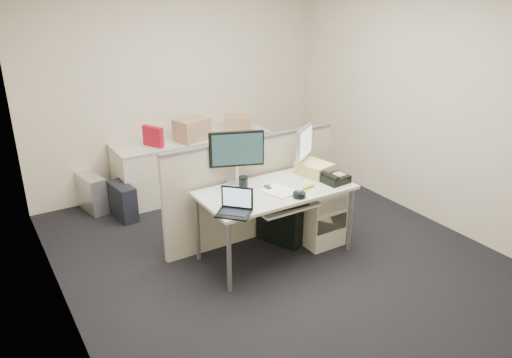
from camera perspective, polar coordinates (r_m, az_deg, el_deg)
floor at (r=5.17m, az=2.14°, el=-8.63°), size 4.00×4.50×0.01m
wall_back at (r=6.56m, az=-8.77°, el=10.58°), size 4.00×0.02×2.70m
wall_front at (r=3.14m, az=25.85°, el=-4.49°), size 4.00×0.02×2.70m
wall_left at (r=3.93m, az=-22.66°, el=1.24°), size 0.02×4.50×2.70m
wall_right at (r=5.94m, az=18.84°, el=8.45°), size 0.02×4.50×2.70m
desk at (r=4.86m, az=2.25°, el=-1.84°), size 1.50×0.75×0.73m
keyboard_tray at (r=4.74m, az=3.45°, el=-3.08°), size 0.62×0.32×0.02m
drawer_pedestal at (r=5.34m, az=6.84°, el=-3.71°), size 0.40×0.55×0.65m
cubicle_partition at (r=5.25m, az=-0.45°, el=-1.29°), size 2.00×0.06×1.10m
back_counter at (r=6.55m, az=-7.16°, el=1.61°), size 2.00×0.60×0.72m
monitor_main at (r=4.87m, az=-2.23°, el=2.45°), size 0.58×0.38×0.54m
monitor_small at (r=5.20m, az=5.49°, el=3.31°), size 0.43×0.38×0.48m
laptop at (r=4.28m, az=-2.57°, el=-2.78°), size 0.36×0.36×0.22m
trackball at (r=4.66m, az=4.97°, el=-1.82°), size 0.13×0.13×0.05m
desk_phone at (r=5.03m, az=9.12°, el=0.01°), size 0.26×0.22×0.08m
paper_stack at (r=4.76m, az=2.65°, el=-1.42°), size 0.30×0.35×0.01m
sticky_pad at (r=4.81m, az=1.77°, el=-1.19°), size 0.09×0.09×0.01m
travel_mug at (r=4.64m, az=-1.46°, el=-0.92°), size 0.10×0.10×0.18m
banana at (r=4.87m, az=6.00°, el=-0.84°), size 0.17×0.05×0.04m
cellphone at (r=4.84m, az=1.36°, el=-1.00°), size 0.08×0.11×0.01m
manila_folders at (r=5.19m, az=6.69°, el=1.17°), size 0.33×0.39×0.13m
keyboard at (r=4.69m, az=3.14°, el=-3.07°), size 0.48×0.21×0.03m
pc_tower_desk at (r=5.30m, az=2.79°, el=-4.92°), size 0.37×0.53×0.46m
pc_tower_spare_dark at (r=6.02m, az=-14.99°, el=-2.47°), size 0.23×0.47×0.42m
pc_tower_spare_silver at (r=6.32m, az=-18.25°, el=-1.52°), size 0.26×0.50×0.44m
cardboard_box_left at (r=6.26m, az=-7.33°, el=5.55°), size 0.46×0.39×0.29m
cardboard_box_right at (r=6.55m, az=-2.12°, el=6.21°), size 0.42×0.40×0.24m
red_binder at (r=6.11m, az=-11.68°, el=4.69°), size 0.18×0.29×0.27m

